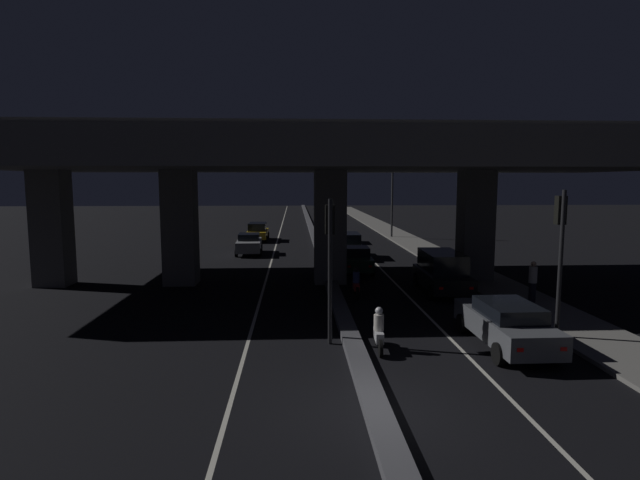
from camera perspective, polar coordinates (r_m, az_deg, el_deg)
ground_plane at (r=12.34m, az=6.32°, el=-18.85°), size 200.00×200.00×0.00m
lane_line_left_inner at (r=46.32m, az=-4.85°, el=0.09°), size 0.12×126.00×0.00m
lane_line_right_inner at (r=46.59m, az=3.59°, el=0.14°), size 0.12×126.00×0.00m
median_divider at (r=46.31m, az=-0.62°, el=0.26°), size 0.62×126.00×0.25m
sidewalk_right at (r=40.62m, az=11.54°, el=-0.86°), size 2.88×126.00×0.13m
elevated_overpass at (r=26.02m, az=0.64°, el=9.32°), size 34.66×13.60×8.47m
traffic_light_left_of_median at (r=16.14m, az=1.15°, el=-0.63°), size 0.30×0.49×4.77m
traffic_light_right_of_median at (r=18.32m, az=25.76°, el=0.16°), size 0.30×0.49×5.05m
street_lamp at (r=47.34m, az=7.91°, el=5.77°), size 2.16×0.32×7.77m
car_grey_lead at (r=17.27m, az=20.45°, el=-8.90°), size 1.94×4.81×1.51m
car_black_second at (r=24.66m, az=13.77°, el=-3.48°), size 2.16×4.76×1.96m
car_dark_green_third at (r=29.48m, az=4.13°, el=-2.23°), size 1.90×4.20×1.50m
car_grey_fourth at (r=35.04m, az=3.27°, el=-0.55°), size 1.93×4.54×1.73m
car_black_fifth at (r=43.69m, az=1.83°, el=0.87°), size 2.04×4.71×1.71m
car_silver_lead_oncoming at (r=36.98m, az=-8.11°, el=-0.42°), size 1.98×4.04×1.51m
car_taxi_yellow_second_oncoming at (r=45.32m, az=-7.13°, el=0.98°), size 1.91×4.44×1.62m
motorcycle_white_filtering_near at (r=16.06m, az=6.73°, el=-10.40°), size 0.34×1.75×1.40m
motorcycle_red_filtering_mid at (r=23.12m, az=4.15°, el=-5.06°), size 0.32×1.80×1.42m
motorcycle_blue_filtering_far at (r=29.69m, az=2.38°, el=-2.46°), size 0.32×1.92×1.39m
pedestrian_on_sidewalk at (r=23.43m, az=23.14°, el=-4.39°), size 0.35×0.35×1.77m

